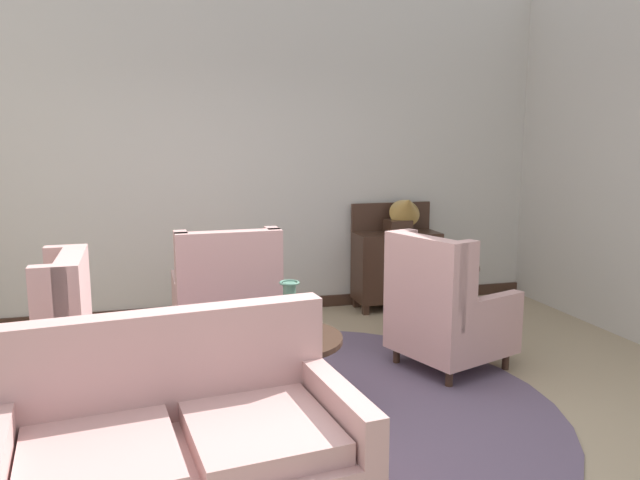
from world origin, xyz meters
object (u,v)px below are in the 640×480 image
Objects in this scene: sideboard at (396,264)px; armchair_near_sideboard at (37,363)px; gramophone at (405,211)px; armchair_foreground_right at (226,303)px; armchair_near_window at (444,313)px; side_table at (449,296)px; settee at (181,455)px; porcelain_vase at (290,312)px; coffee_table at (282,352)px.

armchair_near_sideboard is at bearing -146.72° from sideboard.
gramophone is at bearing 120.36° from armchair_near_sideboard.
armchair_near_sideboard is at bearing 40.17° from armchair_foreground_right.
armchair_near_window is 1.55× the size of side_table.
armchair_foreground_right is 0.97× the size of armchair_near_sideboard.
settee is 3.22m from side_table.
coffee_table is at bearing 155.41° from porcelain_vase.
armchair_near_window is 1.75m from sideboard.
settee is at bearing -121.20° from coffee_table.
side_table is at bearing 35.21° from settee.
coffee_table is 1.98m from side_table.
coffee_table is 1.34m from settee.
side_table reaches higher than coffee_table.
gramophone reaches higher than porcelain_vase.
sideboard reaches higher than armchair_foreground_right.
side_table is 1.16m from sideboard.
armchair_near_sideboard is at bearing 116.05° from settee.
armchair_near_sideboard reaches higher than side_table.
settee is (-0.75, -1.13, -0.28)m from porcelain_vase.
armchair_foreground_right is at bearing 102.61° from porcelain_vase.
armchair_near_sideboard reaches higher than armchair_near_window.
side_table is (1.71, 0.99, 0.00)m from coffee_table.
sideboard is (-0.02, 1.16, 0.06)m from side_table.
porcelain_vase is at bearing 101.35° from armchair_foreground_right.
coffee_table is 1.20m from armchair_foreground_right.
armchair_near_window reaches higher than side_table.
side_table is at bearing -91.25° from gramophone.
sideboard reaches higher than armchair_near_window.
coffee_table is at bearing 87.98° from armchair_near_window.
armchair_near_sideboard is (-0.78, 1.22, 0.06)m from settee.
armchair_near_sideboard reaches higher than porcelain_vase.
settee reaches higher than coffee_table.
armchair_foreground_right reaches higher than side_table.
armchair_near_window is (1.59, -0.76, 0.01)m from armchair_foreground_right.
sideboard reaches higher than porcelain_vase.
settee is at bearing 31.08° from armchair_near_sideboard.
settee is 4.07m from gramophone.
gramophone is (0.02, 1.07, 0.63)m from side_table.
armchair_foreground_right is 1.56× the size of side_table.
armchair_near_sideboard is 2.87m from armchair_near_window.
side_table is 1.24m from gramophone.
coffee_table is 1.60× the size of gramophone.
porcelain_vase is 1.96m from side_table.
armchair_near_sideboard reaches higher than armchair_foreground_right.
sideboard is (1.64, 2.17, -0.21)m from porcelain_vase.
armchair_near_window is (1.37, 0.42, 0.04)m from coffee_table.
armchair_foreground_right is at bearing 45.45° from armchair_near_window.
settee reaches higher than side_table.
armchair_near_window is at bearing -102.38° from gramophone.
side_table is 0.63× the size of sideboard.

